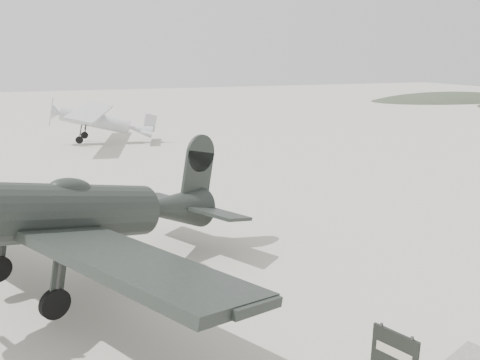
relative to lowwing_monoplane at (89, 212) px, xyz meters
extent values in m
plane|color=#A3A091|center=(4.53, 3.90, -2.31)|extent=(160.00, 160.00, 0.00)
ellipsoid|color=#353E2D|center=(54.53, 43.90, -2.31)|extent=(32.00, 16.00, 5.20)
cylinder|color=black|center=(-0.38, -0.23, 0.08)|extent=(5.01, 3.87, 1.56)
cone|color=black|center=(2.77, 1.67, 0.14)|extent=(3.23, 2.74, 1.45)
ellipsoid|color=black|center=(-0.57, -0.34, 0.77)|extent=(1.44, 1.28, 0.51)
cube|color=black|center=(-1.05, -0.63, -0.31)|extent=(8.92, 12.68, 0.25)
cube|color=black|center=(3.54, 2.13, 0.19)|extent=(3.47, 4.65, 0.11)
cube|color=black|center=(3.68, 2.22, 1.14)|extent=(1.20, 0.79, 2.01)
cylinder|color=black|center=(-0.65, -2.15, -1.84)|extent=(0.74, 0.54, 0.76)
cylinder|color=black|center=(-2.21, 0.43, -1.84)|extent=(0.74, 0.54, 0.76)
cylinder|color=#333333|center=(-0.65, -2.15, -1.09)|extent=(0.17, 0.17, 1.56)
cylinder|color=#333333|center=(-2.21, 0.43, -1.09)|extent=(0.17, 0.17, 1.56)
cylinder|color=black|center=(3.78, 2.28, -0.34)|extent=(0.26, 0.20, 0.25)
cylinder|color=#AAADAF|center=(1.48, 24.13, -0.52)|extent=(5.28, 2.14, 1.09)
cone|color=#AAADAF|center=(4.88, 23.41, -0.52)|extent=(1.95, 1.34, 0.99)
cone|color=#AAADAF|center=(-1.33, 24.73, -0.52)|extent=(0.80, 1.13, 1.03)
cube|color=#AAADAF|center=(-1.72, 24.81, -0.52)|extent=(0.08, 0.15, 2.18)
cube|color=#AAADAF|center=(1.09, 24.21, 0.09)|extent=(4.11, 11.07, 0.18)
cube|color=#AAADAF|center=(5.37, 23.31, -0.48)|extent=(1.57, 3.49, 0.08)
cube|color=#AAADAF|center=(5.46, 23.29, 0.17)|extent=(0.89, 0.26, 1.29)
cylinder|color=black|center=(0.48, 23.23, -2.03)|extent=(0.57, 0.25, 0.56)
cylinder|color=black|center=(0.93, 25.37, -2.03)|extent=(0.57, 0.25, 0.56)
cylinder|color=#333333|center=(0.48, 23.23, -1.47)|extent=(0.11, 0.11, 1.19)
cylinder|color=#333333|center=(0.93, 25.37, -1.47)|extent=(0.11, 0.11, 1.19)
cylinder|color=black|center=(5.56, 23.27, -0.82)|extent=(0.19, 0.10, 0.18)
cylinder|color=#333333|center=(5.31, -6.49, -1.60)|extent=(0.09, 0.09, 1.42)
cube|color=black|center=(5.45, -6.78, -1.44)|extent=(0.46, 0.92, 0.98)
cube|color=beige|center=(5.41, -6.80, -1.38)|extent=(0.32, 0.70, 0.20)
camera|label=1|loc=(-0.23, -13.39, 4.36)|focal=35.00mm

